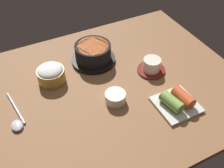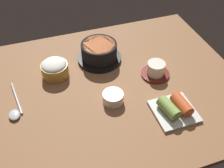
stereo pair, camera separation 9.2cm
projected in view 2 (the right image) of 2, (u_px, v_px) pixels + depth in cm
name	position (u px, v px, depth cm)	size (l,w,h in cm)	color
dining_table	(105.00, 90.00, 95.56)	(100.00, 76.00, 2.00)	brown
stone_pot	(99.00, 52.00, 103.77)	(17.25, 17.25, 7.56)	black
rice_bowl	(55.00, 68.00, 97.21)	(9.92, 9.92, 6.81)	#B78C38
tea_cup_with_saucer	(156.00, 70.00, 98.14)	(10.61, 10.61, 5.50)	maroon
banchan_cup_center	(113.00, 97.00, 88.71)	(7.00, 7.00, 3.69)	white
kimchi_plate	(175.00, 108.00, 85.27)	(13.33, 13.33, 4.97)	silver
spoon	(15.00, 109.00, 86.78)	(4.48, 18.03, 1.35)	#B7B7BC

